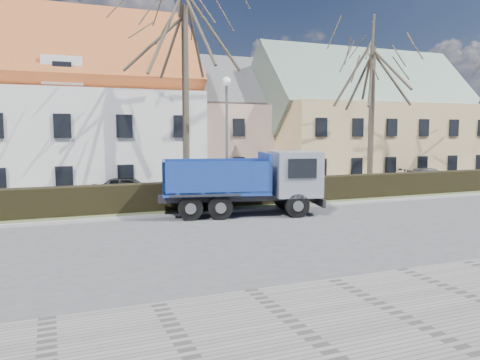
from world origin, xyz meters
name	(u,v)px	position (x,y,z in m)	size (l,w,h in m)	color
ground	(295,229)	(0.00, 0.00, 0.00)	(120.00, 120.00, 0.00)	#4B4B4E
sidewalk_near	(479,301)	(0.00, -8.50, 0.04)	(80.00, 5.00, 0.08)	gray
curb_far	(249,210)	(0.00, 4.60, 0.06)	(80.00, 0.30, 0.12)	#A09E9A
grass_strip	(237,205)	(0.00, 6.20, 0.05)	(80.00, 3.00, 0.10)	#4D5B33
hedge	(238,194)	(0.00, 6.00, 0.65)	(60.00, 0.90, 1.30)	black
building_pink	(220,129)	(4.00, 20.00, 4.00)	(10.80, 8.80, 8.00)	#CAA48F
building_yellow	(366,126)	(16.00, 17.00, 4.25)	(18.80, 10.80, 8.50)	tan
tree_1	(185,84)	(-2.00, 8.50, 6.33)	(9.20, 9.20, 12.65)	#433A2E
tree_2	(372,104)	(10.00, 8.50, 5.50)	(8.00, 8.00, 11.00)	#433A2E
dump_truck	(236,182)	(-0.93, 3.89, 1.50)	(7.49, 2.78, 3.00)	navy
streetlight	(227,140)	(-0.23, 7.00, 3.34)	(0.52, 0.52, 6.68)	gray
cart_frame	(181,211)	(-3.51, 4.03, 0.29)	(0.64, 0.36, 0.58)	silver
parked_car_a	(129,188)	(-4.80, 10.43, 0.66)	(1.57, 3.90, 1.33)	black
parked_car_b	(430,177)	(16.35, 9.92, 0.61)	(1.70, 4.19, 1.22)	#323237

